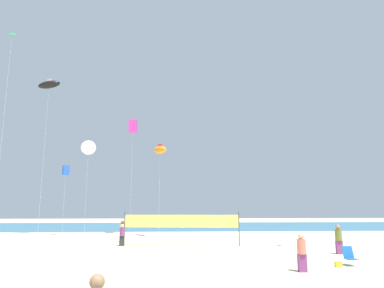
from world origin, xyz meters
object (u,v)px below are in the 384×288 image
(beachgoer_plum_shirt, at_px, (122,234))
(beach_handbag, at_px, (338,264))
(kite_blue_box, at_px, (66,170))
(beachgoer_coral_shirt, at_px, (302,251))
(folding_beach_chair, at_px, (349,255))
(kite_white_delta, at_px, (89,148))
(kite_green_diamond, at_px, (12,37))
(beachgoer_olive_shirt, at_px, (339,238))
(kite_orange_inflatable, at_px, (160,150))
(kite_magenta_box, at_px, (133,126))
(kite_black_inflatable, at_px, (49,85))
(beachgoer_mustard_shirt, at_px, (122,230))
(volleyball_net, at_px, (181,222))

(beachgoer_plum_shirt, xyz_separation_m, beach_handbag, (11.47, -9.09, -0.68))
(kite_blue_box, bearing_deg, beachgoer_coral_shirt, -48.12)
(beachgoer_coral_shirt, bearing_deg, folding_beach_chair, 146.04)
(kite_white_delta, xyz_separation_m, kite_green_diamond, (-5.81, -5.76, 8.93))
(beachgoer_olive_shirt, height_order, folding_beach_chair, beachgoer_olive_shirt)
(kite_orange_inflatable, distance_m, kite_magenta_box, 4.71)
(kite_black_inflatable, bearing_deg, beachgoer_plum_shirt, -39.82)
(beachgoer_plum_shirt, relative_size, beachgoer_mustard_shirt, 0.91)
(folding_beach_chair, height_order, kite_blue_box, kite_blue_box)
(kite_orange_inflatable, bearing_deg, kite_blue_box, 170.66)
(beachgoer_olive_shirt, xyz_separation_m, kite_orange_inflatable, (-11.23, 11.05, 7.06))
(kite_blue_box, distance_m, kite_green_diamond, 12.83)
(kite_white_delta, xyz_separation_m, kite_blue_box, (-1.66, -1.50, -2.44))
(beachgoer_coral_shirt, relative_size, kite_blue_box, 0.25)
(beachgoer_mustard_shirt, relative_size, kite_white_delta, 0.18)
(beachgoer_olive_shirt, height_order, beach_handbag, beachgoer_olive_shirt)
(beach_handbag, bearing_deg, kite_magenta_box, 124.07)
(beachgoer_olive_shirt, bearing_deg, kite_orange_inflatable, -26.07)
(kite_black_inflatable, bearing_deg, kite_blue_box, 12.34)
(beachgoer_plum_shirt, xyz_separation_m, kite_black_inflatable, (-8.66, 7.22, 13.75))
(beach_handbag, xyz_separation_m, kite_white_delta, (-16.45, 18.26, 8.48))
(beachgoer_coral_shirt, height_order, kite_black_inflatable, kite_black_inflatable)
(kite_black_inflatable, bearing_deg, beach_handbag, -39.03)
(beachgoer_plum_shirt, height_order, volleyball_net, volleyball_net)
(kite_orange_inflatable, bearing_deg, beach_handbag, -59.25)
(kite_magenta_box, height_order, kite_blue_box, kite_magenta_box)
(beachgoer_coral_shirt, xyz_separation_m, kite_magenta_box, (-9.85, 18.77, 9.90))
(beachgoer_coral_shirt, height_order, beach_handbag, beachgoer_coral_shirt)
(beachgoer_plum_shirt, relative_size, volleyball_net, 0.18)
(volleyball_net, xyz_separation_m, kite_black_inflatable, (-12.93, 7.35, 12.92))
(kite_black_inflatable, relative_size, kite_green_diamond, 0.84)
(beachgoer_olive_shirt, relative_size, beach_handbag, 5.42)
(kite_blue_box, bearing_deg, volleyball_net, -35.55)
(folding_beach_chair, xyz_separation_m, kite_magenta_box, (-12.76, 17.29, 10.33))
(beachgoer_mustard_shirt, bearing_deg, kite_green_diamond, 78.41)
(beachgoer_coral_shirt, relative_size, kite_orange_inflatable, 0.20)
(kite_black_inflatable, bearing_deg, folding_beach_chair, -37.24)
(volleyball_net, distance_m, kite_magenta_box, 13.53)
(kite_green_diamond, bearing_deg, volleyball_net, -13.20)
(beach_handbag, bearing_deg, kite_green_diamond, 150.69)
(beachgoer_mustard_shirt, height_order, kite_white_delta, kite_white_delta)
(kite_blue_box, relative_size, kite_green_diamond, 0.37)
(beach_handbag, bearing_deg, kite_black_inflatable, 140.97)
(beach_handbag, relative_size, kite_magenta_box, 0.03)
(kite_white_delta, bearing_deg, kite_orange_inflatable, -22.06)
(beachgoer_coral_shirt, relative_size, kite_black_inflatable, 0.11)
(folding_beach_chair, distance_m, volleyball_net, 11.75)
(beachgoer_plum_shirt, relative_size, beach_handbag, 4.80)
(beachgoer_olive_shirt, height_order, kite_white_delta, kite_white_delta)
(beachgoer_plum_shirt, xyz_separation_m, kite_orange_inflatable, (2.38, 6.18, 7.17))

